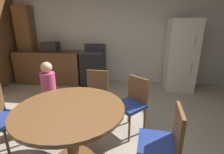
{
  "coord_description": "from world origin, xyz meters",
  "views": [
    {
      "loc": [
        0.47,
        -1.93,
        1.64
      ],
      "look_at": [
        0.14,
        0.71,
        0.78
      ],
      "focal_mm": 26.71,
      "sensor_mm": 36.0,
      "label": 1
    }
  ],
  "objects_px": {
    "microwave": "(50,47)",
    "chair_east": "(165,141)",
    "oven_range": "(93,68)",
    "refrigerator": "(181,55)",
    "person_child": "(49,93)",
    "chair_northeast": "(133,101)",
    "dining_table": "(71,119)",
    "chair_north": "(96,93)"
  },
  "relations": [
    {
      "from": "oven_range",
      "to": "chair_northeast",
      "type": "distance_m",
      "value": 2.31
    },
    {
      "from": "dining_table",
      "to": "chair_northeast",
      "type": "bearing_deg",
      "value": 47.6
    },
    {
      "from": "oven_range",
      "to": "refrigerator",
      "type": "distance_m",
      "value": 2.3
    },
    {
      "from": "oven_range",
      "to": "refrigerator",
      "type": "height_order",
      "value": "refrigerator"
    },
    {
      "from": "microwave",
      "to": "chair_east",
      "type": "xyz_separation_m",
      "value": [
        2.62,
        -2.9,
        -0.53
      ]
    },
    {
      "from": "oven_range",
      "to": "person_child",
      "type": "relative_size",
      "value": 1.01
    },
    {
      "from": "oven_range",
      "to": "chair_east",
      "type": "bearing_deg",
      "value": -63.9
    },
    {
      "from": "chair_east",
      "to": "chair_northeast",
      "type": "distance_m",
      "value": 0.93
    },
    {
      "from": "chair_north",
      "to": "chair_northeast",
      "type": "xyz_separation_m",
      "value": [
        0.63,
        -0.27,
        0.0
      ]
    },
    {
      "from": "oven_range",
      "to": "person_child",
      "type": "height_order",
      "value": "oven_range"
    },
    {
      "from": "chair_north",
      "to": "chair_east",
      "type": "relative_size",
      "value": 1.0
    },
    {
      "from": "person_child",
      "to": "oven_range",
      "type": "bearing_deg",
      "value": 133.14
    },
    {
      "from": "refrigerator",
      "to": "chair_north",
      "type": "height_order",
      "value": "refrigerator"
    },
    {
      "from": "person_child",
      "to": "refrigerator",
      "type": "bearing_deg",
      "value": 88.42
    },
    {
      "from": "chair_north",
      "to": "person_child",
      "type": "distance_m",
      "value": 0.76
    },
    {
      "from": "microwave",
      "to": "chair_north",
      "type": "height_order",
      "value": "microwave"
    },
    {
      "from": "oven_range",
      "to": "refrigerator",
      "type": "relative_size",
      "value": 0.62
    },
    {
      "from": "oven_range",
      "to": "person_child",
      "type": "distance_m",
      "value": 2.09
    },
    {
      "from": "microwave",
      "to": "oven_range",
      "type": "bearing_deg",
      "value": 0.17
    },
    {
      "from": "chair_east",
      "to": "refrigerator",
      "type": "bearing_deg",
      "value": -100.68
    },
    {
      "from": "dining_table",
      "to": "chair_east",
      "type": "xyz_separation_m",
      "value": [
        1.03,
        -0.1,
        -0.1
      ]
    },
    {
      "from": "dining_table",
      "to": "chair_east",
      "type": "height_order",
      "value": "chair_east"
    },
    {
      "from": "chair_north",
      "to": "chair_east",
      "type": "xyz_separation_m",
      "value": [
        0.96,
        -1.13,
        0.0
      ]
    },
    {
      "from": "oven_range",
      "to": "chair_east",
      "type": "distance_m",
      "value": 3.23
    },
    {
      "from": "oven_range",
      "to": "microwave",
      "type": "distance_m",
      "value": 1.32
    },
    {
      "from": "chair_east",
      "to": "person_child",
      "type": "distance_m",
      "value": 1.85
    },
    {
      "from": "refrigerator",
      "to": "microwave",
      "type": "relative_size",
      "value": 4.0
    },
    {
      "from": "chair_northeast",
      "to": "person_child",
      "type": "bearing_deg",
      "value": -46.15
    },
    {
      "from": "chair_east",
      "to": "dining_table",
      "type": "bearing_deg",
      "value": -0.0
    },
    {
      "from": "oven_range",
      "to": "chair_northeast",
      "type": "xyz_separation_m",
      "value": [
        1.09,
        -2.04,
        0.03
      ]
    },
    {
      "from": "chair_north",
      "to": "person_child",
      "type": "xyz_separation_m",
      "value": [
        -0.69,
        -0.3,
        0.08
      ]
    },
    {
      "from": "chair_northeast",
      "to": "refrigerator",
      "type": "bearing_deg",
      "value": -168.15
    },
    {
      "from": "chair_east",
      "to": "person_child",
      "type": "bearing_deg",
      "value": -20.99
    },
    {
      "from": "chair_east",
      "to": "person_child",
      "type": "xyz_separation_m",
      "value": [
        -1.65,
        0.83,
        0.08
      ]
    },
    {
      "from": "microwave",
      "to": "chair_east",
      "type": "bearing_deg",
      "value": -47.95
    },
    {
      "from": "oven_range",
      "to": "chair_northeast",
      "type": "relative_size",
      "value": 1.26
    },
    {
      "from": "person_child",
      "to": "dining_table",
      "type": "bearing_deg",
      "value": 0.0
    },
    {
      "from": "microwave",
      "to": "chair_east",
      "type": "height_order",
      "value": "microwave"
    },
    {
      "from": "dining_table",
      "to": "chair_north",
      "type": "height_order",
      "value": "chair_north"
    },
    {
      "from": "refrigerator",
      "to": "chair_east",
      "type": "bearing_deg",
      "value": -106.44
    },
    {
      "from": "chair_northeast",
      "to": "dining_table",
      "type": "bearing_deg",
      "value": 0.0
    },
    {
      "from": "chair_northeast",
      "to": "person_child",
      "type": "height_order",
      "value": "person_child"
    }
  ]
}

